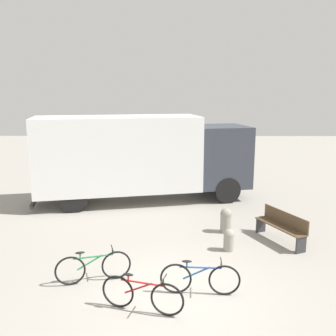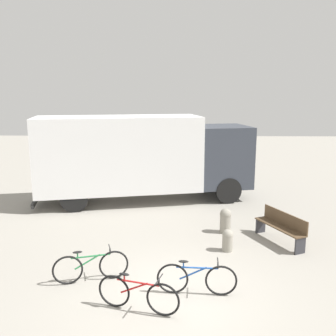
% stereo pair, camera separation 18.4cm
% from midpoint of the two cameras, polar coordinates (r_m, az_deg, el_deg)
% --- Properties ---
extents(ground_plane, '(60.00, 60.00, 0.00)m').
position_cam_midpoint_polar(ground_plane, '(8.55, 0.30, -18.90)').
color(ground_plane, gray).
extents(delivery_truck, '(8.75, 3.88, 3.41)m').
position_cam_midpoint_polar(delivery_truck, '(14.88, -4.50, 2.02)').
color(delivery_truck, white).
rests_on(delivery_truck, ground).
extents(park_bench, '(1.13, 1.82, 0.89)m').
position_cam_midpoint_polar(park_bench, '(11.53, 16.54, -8.36)').
color(park_bench, brown).
rests_on(park_bench, ground).
extents(bicycle_near, '(1.68, 0.61, 0.78)m').
position_cam_midpoint_polar(bicycle_near, '(9.10, -11.88, -14.55)').
color(bicycle_near, black).
rests_on(bicycle_near, ground).
extents(bicycle_middle, '(1.69, 0.61, 0.78)m').
position_cam_midpoint_polar(bicycle_middle, '(7.89, -4.71, -18.65)').
color(bicycle_middle, black).
rests_on(bicycle_middle, ground).
extents(bicycle_far, '(1.74, 0.44, 0.78)m').
position_cam_midpoint_polar(bicycle_far, '(8.46, 4.23, -16.43)').
color(bicycle_far, black).
rests_on(bicycle_far, ground).
extents(bollard_near_bench, '(0.30, 0.30, 0.62)m').
position_cam_midpoint_polar(bollard_near_bench, '(10.65, 8.75, -10.65)').
color(bollard_near_bench, gray).
rests_on(bollard_near_bench, ground).
extents(bollard_far_bench, '(0.35, 0.35, 0.77)m').
position_cam_midpoint_polar(bollard_far_bench, '(11.93, 8.37, -7.75)').
color(bollard_far_bench, gray).
rests_on(bollard_far_bench, ground).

